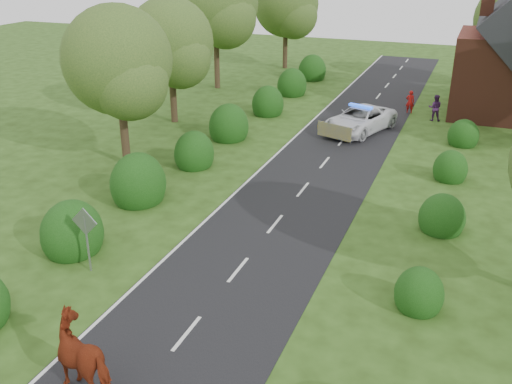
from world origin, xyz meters
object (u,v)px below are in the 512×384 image
at_px(road_sign, 86,230).
at_px(pedestrian_purple, 435,108).
at_px(cow, 88,359).
at_px(pedestrian_red, 410,102).
at_px(police_van, 360,120).

relative_size(road_sign, pedestrian_purple, 1.42).
height_order(cow, pedestrian_red, cow).
relative_size(road_sign, police_van, 0.40).
height_order(cow, police_van, cow).
distance_m(cow, pedestrian_purple, 30.14).
xyz_separation_m(pedestrian_red, pedestrian_purple, (1.81, -1.32, 0.09)).
distance_m(police_van, pedestrian_red, 6.15).
relative_size(police_van, pedestrian_purple, 3.52).
xyz_separation_m(police_van, pedestrian_purple, (4.18, 4.35, 0.09)).
xyz_separation_m(road_sign, police_van, (5.53, 20.27, -0.86)).
bearing_deg(road_sign, cow, -53.35).
relative_size(cow, pedestrian_purple, 1.38).
bearing_deg(road_sign, pedestrian_purple, 68.48).
height_order(road_sign, police_van, road_sign).
xyz_separation_m(police_van, pedestrian_red, (2.37, 5.67, 0.01)).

